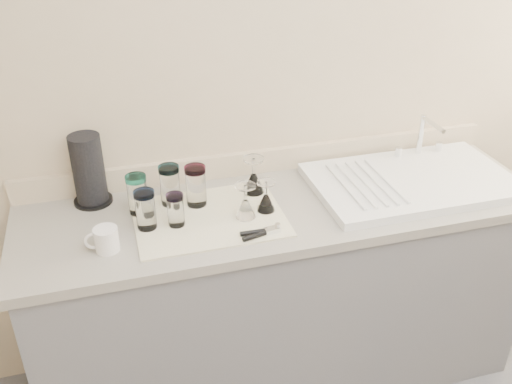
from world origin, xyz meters
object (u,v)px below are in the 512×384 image
object	(u,v)px
goblet_front_left	(245,206)
white_mug	(106,240)
can_opener	(261,233)
tumbler_purple	(196,185)
tumbler_magenta	(146,209)
tumbler_cyan	(170,185)
goblet_back_right	(254,181)
tumbler_blue	(176,210)
sink_unit	(412,180)
tumbler_teal	(137,194)
paper_towel_roll	(89,171)
goblet_front_right	(266,201)

from	to	relation	value
goblet_front_left	white_mug	xyz separation A→B (m)	(-0.51, -0.06, -0.01)
can_opener	tumbler_purple	bearing A→B (deg)	123.09
tumbler_magenta	white_mug	size ratio (longest dim) A/B	1.25
tumbler_cyan	goblet_back_right	distance (m)	0.33
tumbler_blue	goblet_back_right	world-z (taller)	goblet_back_right
sink_unit	tumbler_purple	world-z (taller)	sink_unit
tumbler_teal	tumbler_cyan	world-z (taller)	tumbler_cyan
can_opener	paper_towel_roll	size ratio (longest dim) A/B	0.52
goblet_back_right	goblet_front_right	bearing A→B (deg)	-87.64
tumbler_purple	tumbler_cyan	bearing A→B (deg)	160.08
tumbler_blue	white_mug	bearing A→B (deg)	-162.21
white_mug	tumbler_blue	bearing A→B (deg)	17.79
goblet_front_right	can_opener	world-z (taller)	goblet_front_right
tumbler_purple	paper_towel_roll	world-z (taller)	paper_towel_roll
tumbler_blue	goblet_front_left	xyz separation A→B (m)	(0.26, -0.02, -0.02)
white_mug	paper_towel_roll	xyz separation A→B (m)	(-0.03, 0.35, 0.09)
can_opener	paper_towel_roll	distance (m)	0.71
tumbler_purple	goblet_back_right	world-z (taller)	tumbler_purple
goblet_front_right	white_mug	bearing A→B (deg)	-171.58
tumbler_teal	tumbler_magenta	size ratio (longest dim) A/B	1.04
tumbler_blue	tumbler_cyan	bearing A→B (deg)	88.52
sink_unit	goblet_front_right	distance (m)	0.64
paper_towel_roll	tumbler_magenta	bearing A→B (deg)	-54.38
sink_unit	tumbler_teal	size ratio (longest dim) A/B	5.33
sink_unit	paper_towel_roll	size ratio (longest dim) A/B	2.91
tumbler_cyan	tumbler_purple	bearing A→B (deg)	-19.92
goblet_front_left	white_mug	bearing A→B (deg)	-172.75
tumbler_teal	tumbler_purple	distance (m)	0.22
tumbler_magenta	tumbler_blue	bearing A→B (deg)	-6.40
tumbler_teal	tumbler_magenta	world-z (taller)	tumbler_teal
goblet_front_left	can_opener	xyz separation A→B (m)	(0.02, -0.13, -0.04)
goblet_back_right	goblet_front_right	size ratio (longest dim) A/B	1.21
tumbler_teal	tumbler_cyan	xyz separation A→B (m)	(0.13, 0.03, 0.00)
goblet_front_right	can_opener	distance (m)	0.17
sink_unit	tumbler_purple	xyz separation A→B (m)	(-0.89, 0.08, 0.07)
paper_towel_roll	tumbler_teal	bearing A→B (deg)	-40.31
tumbler_purple	white_mug	bearing A→B (deg)	-149.69
goblet_front_right	can_opener	size ratio (longest dim) A/B	0.84
tumbler_purple	paper_towel_roll	size ratio (longest dim) A/B	0.57
tumbler_purple	can_opener	distance (m)	0.33
tumbler_cyan	goblet_front_left	distance (m)	0.31
tumbler_blue	can_opener	distance (m)	0.32
can_opener	white_mug	size ratio (longest dim) A/B	1.24
tumbler_teal	paper_towel_roll	world-z (taller)	paper_towel_roll
tumbler_teal	tumbler_blue	size ratio (longest dim) A/B	1.23
goblet_back_right	paper_towel_roll	xyz separation A→B (m)	(-0.62, 0.11, 0.08)
tumbler_purple	can_opener	xyz separation A→B (m)	(0.18, -0.27, -0.07)
goblet_front_left	tumbler_purple	bearing A→B (deg)	138.12
goblet_front_right	tumbler_purple	bearing A→B (deg)	154.25
goblet_back_right	paper_towel_roll	distance (m)	0.64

